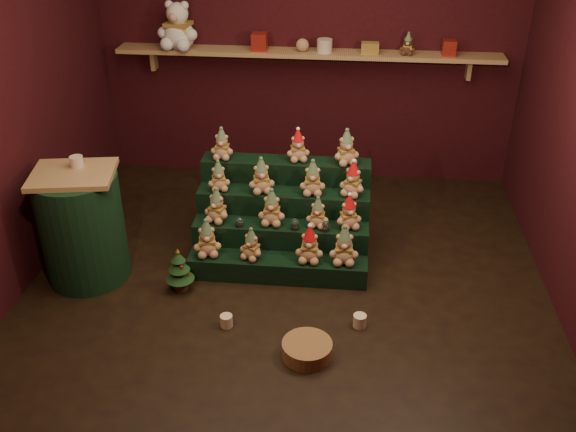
# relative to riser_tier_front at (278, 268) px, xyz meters

# --- Properties ---
(ground) EXTENTS (4.00, 4.00, 0.00)m
(ground) POSITION_rel_riser_tier_front_xyz_m (0.08, -0.09, -0.09)
(ground) COLOR black
(ground) RESTS_ON ground
(back_wall) EXTENTS (4.00, 0.10, 2.80)m
(back_wall) POSITION_rel_riser_tier_front_xyz_m (0.08, 1.96, 1.31)
(back_wall) COLOR black
(back_wall) RESTS_ON ground
(front_wall) EXTENTS (4.00, 0.10, 2.80)m
(front_wall) POSITION_rel_riser_tier_front_xyz_m (0.08, -2.14, 1.31)
(front_wall) COLOR black
(front_wall) RESTS_ON ground
(back_shelf) EXTENTS (3.60, 0.26, 0.24)m
(back_shelf) POSITION_rel_riser_tier_front_xyz_m (0.08, 1.79, 1.20)
(back_shelf) COLOR tan
(back_shelf) RESTS_ON ground
(riser_tier_front) EXTENTS (1.40, 0.22, 0.18)m
(riser_tier_front) POSITION_rel_riser_tier_front_xyz_m (0.00, 0.00, 0.00)
(riser_tier_front) COLOR black
(riser_tier_front) RESTS_ON ground
(riser_tier_midfront) EXTENTS (1.40, 0.22, 0.36)m
(riser_tier_midfront) POSITION_rel_riser_tier_front_xyz_m (0.00, 0.22, 0.09)
(riser_tier_midfront) COLOR black
(riser_tier_midfront) RESTS_ON ground
(riser_tier_midback) EXTENTS (1.40, 0.22, 0.54)m
(riser_tier_midback) POSITION_rel_riser_tier_front_xyz_m (0.00, 0.44, 0.18)
(riser_tier_midback) COLOR black
(riser_tier_midback) RESTS_ON ground
(riser_tier_back) EXTENTS (1.40, 0.22, 0.72)m
(riser_tier_back) POSITION_rel_riser_tier_front_xyz_m (0.00, 0.66, 0.27)
(riser_tier_back) COLOR black
(riser_tier_back) RESTS_ON ground
(teddy_0) EXTENTS (0.26, 0.24, 0.30)m
(teddy_0) POSITION_rel_riser_tier_front_xyz_m (-0.55, 0.01, 0.24)
(teddy_0) COLOR tan
(teddy_0) RESTS_ON riser_tier_front
(teddy_1) EXTENTS (0.23, 0.22, 0.26)m
(teddy_1) POSITION_rel_riser_tier_front_xyz_m (-0.20, -0.01, 0.22)
(teddy_1) COLOR tan
(teddy_1) RESTS_ON riser_tier_front
(teddy_2) EXTENTS (0.22, 0.20, 0.30)m
(teddy_2) POSITION_rel_riser_tier_front_xyz_m (0.25, 0.00, 0.24)
(teddy_2) COLOR tan
(teddy_2) RESTS_ON riser_tier_front
(teddy_3) EXTENTS (0.23, 0.21, 0.31)m
(teddy_3) POSITION_rel_riser_tier_front_xyz_m (0.51, 0.00, 0.25)
(teddy_3) COLOR tan
(teddy_3) RESTS_ON riser_tier_front
(teddy_4) EXTENTS (0.25, 0.24, 0.28)m
(teddy_4) POSITION_rel_riser_tier_front_xyz_m (-0.51, 0.23, 0.41)
(teddy_4) COLOR tan
(teddy_4) RESTS_ON riser_tier_midfront
(teddy_5) EXTENTS (0.21, 0.19, 0.30)m
(teddy_5) POSITION_rel_riser_tier_front_xyz_m (-0.07, 0.23, 0.42)
(teddy_5) COLOR tan
(teddy_5) RESTS_ON riser_tier_midfront
(teddy_6) EXTENTS (0.19, 0.18, 0.25)m
(teddy_6) POSITION_rel_riser_tier_front_xyz_m (0.29, 0.23, 0.39)
(teddy_6) COLOR tan
(teddy_6) RESTS_ON riser_tier_midfront
(teddy_7) EXTENTS (0.25, 0.24, 0.28)m
(teddy_7) POSITION_rel_riser_tier_front_xyz_m (0.53, 0.23, 0.41)
(teddy_7) COLOR tan
(teddy_7) RESTS_ON riser_tier_midfront
(teddy_8) EXTENTS (0.22, 0.21, 0.25)m
(teddy_8) POSITION_rel_riser_tier_front_xyz_m (-0.52, 0.42, 0.58)
(teddy_8) COLOR tan
(teddy_8) RESTS_ON riser_tier_midback
(teddy_9) EXTENTS (0.25, 0.23, 0.29)m
(teddy_9) POSITION_rel_riser_tier_front_xyz_m (-0.18, 0.42, 0.60)
(teddy_9) COLOR tan
(teddy_9) RESTS_ON riser_tier_midback
(teddy_10) EXTENTS (0.22, 0.20, 0.29)m
(teddy_10) POSITION_rel_riser_tier_front_xyz_m (0.24, 0.43, 0.59)
(teddy_10) COLOR tan
(teddy_10) RESTS_ON riser_tier_midback
(teddy_11) EXTENTS (0.26, 0.25, 0.29)m
(teddy_11) POSITION_rel_riser_tier_front_xyz_m (0.56, 0.44, 0.59)
(teddy_11) COLOR tan
(teddy_11) RESTS_ON riser_tier_midback
(teddy_12) EXTENTS (0.19, 0.17, 0.26)m
(teddy_12) POSITION_rel_riser_tier_front_xyz_m (-0.53, 0.65, 0.76)
(teddy_12) COLOR tan
(teddy_12) RESTS_ON riser_tier_back
(teddy_13) EXTENTS (0.23, 0.21, 0.26)m
(teddy_13) POSITION_rel_riser_tier_front_xyz_m (0.10, 0.67, 0.76)
(teddy_13) COLOR tan
(teddy_13) RESTS_ON riser_tier_back
(teddy_14) EXTENTS (0.26, 0.25, 0.29)m
(teddy_14) POSITION_rel_riser_tier_front_xyz_m (0.49, 0.64, 0.78)
(teddy_14) COLOR tan
(teddy_14) RESTS_ON riser_tier_back
(snow_globe_a) EXTENTS (0.06, 0.06, 0.08)m
(snow_globe_a) POSITION_rel_riser_tier_front_xyz_m (-0.32, 0.16, 0.31)
(snow_globe_a) COLOR black
(snow_globe_a) RESTS_ON riser_tier_midfront
(snow_globe_b) EXTENTS (0.07, 0.07, 0.09)m
(snow_globe_b) POSITION_rel_riser_tier_front_xyz_m (0.12, 0.16, 0.32)
(snow_globe_b) COLOR black
(snow_globe_b) RESTS_ON riser_tier_midfront
(snow_globe_c) EXTENTS (0.06, 0.06, 0.08)m
(snow_globe_c) POSITION_rel_riser_tier_front_xyz_m (0.36, 0.16, 0.31)
(snow_globe_c) COLOR black
(snow_globe_c) RESTS_ON riser_tier_midfront
(side_table) EXTENTS (0.67, 0.63, 0.91)m
(side_table) POSITION_rel_riser_tier_front_xyz_m (-1.49, -0.11, 0.36)
(side_table) COLOR tan
(side_table) RESTS_ON ground
(table_ornament) EXTENTS (0.10, 0.10, 0.08)m
(table_ornament) POSITION_rel_riser_tier_front_xyz_m (-1.49, -0.01, 0.86)
(table_ornament) COLOR beige
(table_ornament) RESTS_ON side_table
(mini_christmas_tree) EXTENTS (0.22, 0.22, 0.37)m
(mini_christmas_tree) POSITION_rel_riser_tier_front_xyz_m (-0.72, -0.23, 0.09)
(mini_christmas_tree) COLOR #452A18
(mini_christmas_tree) RESTS_ON ground
(mug_left) EXTENTS (0.09, 0.09, 0.09)m
(mug_left) POSITION_rel_riser_tier_front_xyz_m (-0.29, -0.62, -0.05)
(mug_left) COLOR beige
(mug_left) RESTS_ON ground
(mug_right) EXTENTS (0.09, 0.09, 0.09)m
(mug_right) POSITION_rel_riser_tier_front_xyz_m (0.65, -0.53, -0.04)
(mug_right) COLOR beige
(mug_right) RESTS_ON ground
(wicker_basket) EXTENTS (0.41, 0.41, 0.11)m
(wicker_basket) POSITION_rel_riser_tier_front_xyz_m (0.30, -0.87, -0.04)
(wicker_basket) COLOR olive
(wicker_basket) RESTS_ON ground
(white_bear) EXTENTS (0.44, 0.41, 0.55)m
(white_bear) POSITION_rel_riser_tier_front_xyz_m (-1.12, 1.75, 1.50)
(white_bear) COLOR white
(white_bear) RESTS_ON back_shelf
(brown_bear) EXTENTS (0.16, 0.15, 0.20)m
(brown_bear) POSITION_rel_riser_tier_front_xyz_m (1.00, 1.75, 1.33)
(brown_bear) COLOR #4D2C19
(brown_bear) RESTS_ON back_shelf
(gift_tin_red_a) EXTENTS (0.14, 0.14, 0.16)m
(gift_tin_red_a) POSITION_rel_riser_tier_front_xyz_m (-0.36, 1.76, 1.31)
(gift_tin_red_a) COLOR maroon
(gift_tin_red_a) RESTS_ON back_shelf
(gift_tin_cream) EXTENTS (0.14, 0.14, 0.12)m
(gift_tin_cream) POSITION_rel_riser_tier_front_xyz_m (0.24, 1.76, 1.29)
(gift_tin_cream) COLOR beige
(gift_tin_cream) RESTS_ON back_shelf
(gift_tin_red_b) EXTENTS (0.12, 0.12, 0.14)m
(gift_tin_red_b) POSITION_rel_riser_tier_front_xyz_m (1.37, 1.76, 1.30)
(gift_tin_red_b) COLOR maroon
(gift_tin_red_b) RESTS_ON back_shelf
(shelf_plush_ball) EXTENTS (0.12, 0.12, 0.12)m
(shelf_plush_ball) POSITION_rel_riser_tier_front_xyz_m (0.04, 1.76, 1.29)
(shelf_plush_ball) COLOR tan
(shelf_plush_ball) RESTS_ON back_shelf
(scarf_gift_box) EXTENTS (0.16, 0.10, 0.10)m
(scarf_gift_box) POSITION_rel_riser_tier_front_xyz_m (0.66, 1.76, 1.28)
(scarf_gift_box) COLOR #C96D1C
(scarf_gift_box) RESTS_ON back_shelf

